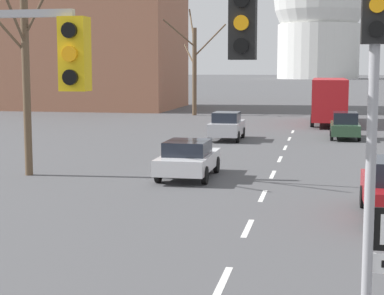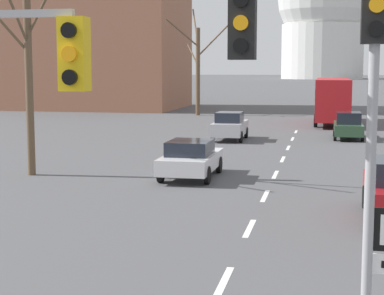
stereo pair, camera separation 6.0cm
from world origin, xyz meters
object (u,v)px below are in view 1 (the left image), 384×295
(traffic_signal_near_right, at_px, (329,68))
(sedan_near_right, at_px, (227,126))
(sedan_far_left, at_px, (188,158))
(traffic_signal_near_left, at_px, (3,92))
(sedan_near_left, at_px, (345,125))
(city_bus, at_px, (329,97))

(traffic_signal_near_right, height_order, sedan_near_right, traffic_signal_near_right)
(traffic_signal_near_right, relative_size, sedan_far_left, 1.31)
(traffic_signal_near_left, distance_m, sedan_far_left, 16.89)
(sedan_near_left, distance_m, city_bus, 10.82)
(sedan_near_left, relative_size, city_bus, 0.40)
(traffic_signal_near_left, height_order, sedan_far_left, traffic_signal_near_left)
(traffic_signal_near_right, height_order, city_bus, traffic_signal_near_right)
(sedan_near_left, xyz_separation_m, sedan_far_left, (-6.55, -15.72, -0.03))
(traffic_signal_near_right, bearing_deg, sedan_far_left, 108.15)
(traffic_signal_near_right, distance_m, city_bus, 42.31)
(sedan_near_right, bearing_deg, city_bus, 64.56)
(traffic_signal_near_right, height_order, sedan_near_left, traffic_signal_near_right)
(traffic_signal_near_right, bearing_deg, traffic_signal_near_left, -170.16)
(traffic_signal_near_left, bearing_deg, sedan_far_left, 93.13)
(traffic_signal_near_left, height_order, sedan_near_right, traffic_signal_near_left)
(sedan_near_right, xyz_separation_m, city_bus, (6.13, 12.88, 1.19))
(traffic_signal_near_right, relative_size, traffic_signal_near_left, 1.08)
(traffic_signal_near_right, relative_size, sedan_near_right, 1.38)
(city_bus, bearing_deg, sedan_near_left, -85.32)
(traffic_signal_near_left, xyz_separation_m, sedan_near_right, (-1.36, 30.11, -3.14))
(sedan_near_left, relative_size, sedan_far_left, 0.99)
(sedan_near_right, bearing_deg, sedan_near_left, 17.21)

